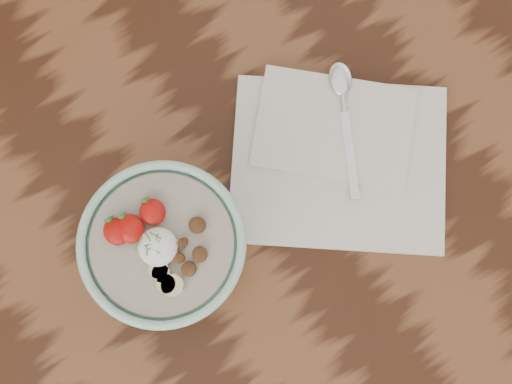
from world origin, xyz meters
TOP-DOWN VIEW (x-y plane):
  - table at (0.00, 0.00)cm, footprint 160.00×90.00cm
  - breakfast_bowl at (-15.71, -2.86)cm, footprint 19.73×19.73cm
  - napkin at (9.47, -4.14)cm, footprint 36.09×35.02cm
  - spoon at (14.23, 1.85)cm, footprint 10.52×17.56cm

SIDE VIEW (x-z plane):
  - table at x=0.00cm, z-range 28.20..103.20cm
  - napkin at x=9.47cm, z-range 74.86..76.59cm
  - spoon at x=14.23cm, z-range 76.65..77.63cm
  - breakfast_bowl at x=-15.71cm, z-range 75.25..88.02cm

